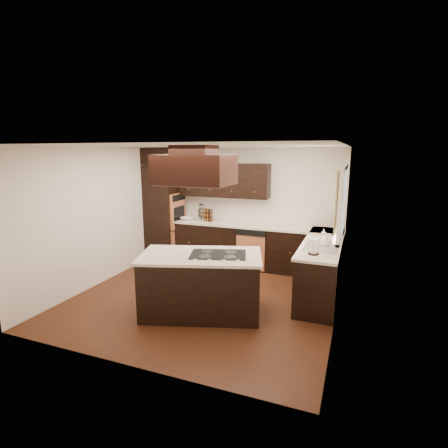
{
  "coord_description": "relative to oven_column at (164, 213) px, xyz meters",
  "views": [
    {
      "loc": [
        2.29,
        -5.06,
        2.42
      ],
      "look_at": [
        0.1,
        0.6,
        1.15
      ],
      "focal_mm": 28.0,
      "sensor_mm": 36.0,
      "label": 1
    }
  ],
  "objects": [
    {
      "name": "wall_front",
      "position": [
        1.78,
        -3.81,
        0.19
      ],
      "size": [
        4.2,
        0.02,
        2.5
      ],
      "primitive_type": "cube",
      "color": "white",
      "rests_on": "ground"
    },
    {
      "name": "window_frame",
      "position": [
        3.85,
        -1.16,
        0.59
      ],
      "size": [
        0.06,
        1.32,
        1.12
      ],
      "primitive_type": "cube",
      "color": "white",
      "rests_on": "wall_right"
    },
    {
      "name": "countertop_right",
      "position": [
        3.56,
        -0.8,
        -0.16
      ],
      "size": [
        0.63,
        2.4,
        0.04
      ],
      "primitive_type": "cube",
      "color": "#F3E2C8",
      "rests_on": "base_cabinets_right"
    },
    {
      "name": "blender_base",
      "position": [
        0.91,
        0.02,
        -0.09
      ],
      "size": [
        0.15,
        0.15,
        0.1
      ],
      "primitive_type": "cylinder",
      "color": "silver",
      "rests_on": "countertop_back"
    },
    {
      "name": "floor",
      "position": [
        1.78,
        -1.71,
        -1.07
      ],
      "size": [
        4.2,
        4.2,
        0.02
      ],
      "primitive_type": "cube",
      "color": "#592C16",
      "rests_on": "ground"
    },
    {
      "name": "ceiling",
      "position": [
        1.78,
        -1.71,
        1.45
      ],
      "size": [
        4.2,
        4.2,
        0.02
      ],
      "primitive_type": "cube",
      "color": "silver",
      "rests_on": "ground"
    },
    {
      "name": "oven_column",
      "position": [
        0.0,
        0.0,
        0.0
      ],
      "size": [
        0.65,
        0.75,
        2.12
      ],
      "primitive_type": "cube",
      "color": "black",
      "rests_on": "floor"
    },
    {
      "name": "base_cabinets_right",
      "position": [
        3.58,
        -0.8,
        -0.62
      ],
      "size": [
        0.6,
        2.4,
        0.88
      ],
      "primitive_type": "cube",
      "color": "black",
      "rests_on": "floor"
    },
    {
      "name": "hood_duct",
      "position": [
        1.88,
        -2.25,
        1.38
      ],
      "size": [
        0.55,
        0.5,
        0.13
      ],
      "primitive_type": "cube",
      "color": "black",
      "rests_on": "ceiling"
    },
    {
      "name": "range_hood",
      "position": [
        1.88,
        -2.25,
        1.1
      ],
      "size": [
        1.05,
        0.72,
        0.42
      ],
      "primitive_type": "cube",
      "color": "black",
      "rests_on": "ceiling"
    },
    {
      "name": "wall_right",
      "position": [
        3.88,
        -1.71,
        0.19
      ],
      "size": [
        0.02,
        4.2,
        2.5
      ],
      "primitive_type": "cube",
      "color": "white",
      "rests_on": "ground"
    },
    {
      "name": "mixing_bowl",
      "position": [
        0.55,
        0.03,
        -0.11
      ],
      "size": [
        0.3,
        0.3,
        0.07
      ],
      "primitive_type": "imported",
      "rotation": [
        0.0,
        0.0,
        -0.14
      ],
      "color": "white",
      "rests_on": "countertop_back"
    },
    {
      "name": "cooktop",
      "position": [
        2.2,
        -2.18,
        -0.13
      ],
      "size": [
        0.94,
        0.76,
        0.01
      ],
      "primitive_type": "cube",
      "rotation": [
        0.0,
        0.0,
        0.31
      ],
      "color": "black",
      "rests_on": "island_top"
    },
    {
      "name": "countertop_back",
      "position": [
        1.81,
        0.08,
        -0.16
      ],
      "size": [
        2.93,
        0.63,
        0.04
      ],
      "primitive_type": "cube",
      "color": "#F3E2C8",
      "rests_on": "base_cabinets_back"
    },
    {
      "name": "sink_rim",
      "position": [
        3.58,
        -1.16,
        -0.14
      ],
      "size": [
        0.52,
        0.84,
        0.01
      ],
      "primitive_type": "cube",
      "color": "silver",
      "rests_on": "countertop_right"
    },
    {
      "name": "blender_pitcher",
      "position": [
        0.91,
        0.02,
        0.09
      ],
      "size": [
        0.13,
        0.13,
        0.26
      ],
      "primitive_type": "cone",
      "color": "silver",
      "rests_on": "blender_base"
    },
    {
      "name": "curtain_right",
      "position": [
        3.79,
        -0.74,
        0.64
      ],
      "size": [
        0.02,
        0.34,
        0.9
      ],
      "primitive_type": "cube",
      "color": "beige",
      "rests_on": "wall_right"
    },
    {
      "name": "island_top",
      "position": [
        1.95,
        -2.26,
        -0.16
      ],
      "size": [
        2.0,
        1.49,
        0.04
      ],
      "primitive_type": "cube",
      "rotation": [
        0.0,
        0.0,
        0.31
      ],
      "color": "#F3E2C8",
      "rests_on": "island"
    },
    {
      "name": "wall_left",
      "position": [
        -0.33,
        -1.71,
        0.19
      ],
      "size": [
        0.02,
        4.2,
        2.5
      ],
      "primitive_type": "cube",
      "color": "white",
      "rests_on": "ground"
    },
    {
      "name": "base_cabinets_back",
      "position": [
        1.81,
        0.09,
        -0.62
      ],
      "size": [
        2.93,
        0.6,
        0.88
      ],
      "primitive_type": "cube",
      "color": "black",
      "rests_on": "floor"
    },
    {
      "name": "window_pane",
      "position": [
        3.87,
        -1.16,
        0.59
      ],
      "size": [
        0.0,
        1.2,
        1.0
      ],
      "primitive_type": "cube",
      "color": "white",
      "rests_on": "wall_right"
    },
    {
      "name": "upper_cabinets",
      "position": [
        1.34,
        0.23,
        0.75
      ],
      "size": [
        2.0,
        0.34,
        0.72
      ],
      "primitive_type": "cube",
      "color": "black",
      "rests_on": "wall_back"
    },
    {
      "name": "wall_oven_face",
      "position": [
        0.35,
        0.0,
        0.06
      ],
      "size": [
        0.05,
        0.62,
        0.78
      ],
      "primitive_type": "cube",
      "color": "#DA7B4B",
      "rests_on": "oven_column"
    },
    {
      "name": "dishwasher_front",
      "position": [
        2.1,
        -0.2,
        -0.66
      ],
      "size": [
        0.6,
        0.05,
        0.72
      ],
      "primitive_type": "cube",
      "color": "#DA7B4B",
      "rests_on": "floor"
    },
    {
      "name": "paper_towel",
      "position": [
        3.51,
        -1.66,
        -0.02
      ],
      "size": [
        0.13,
        0.13,
        0.23
      ],
      "primitive_type": "cylinder",
      "rotation": [
        0.0,
        0.0,
        -0.25
      ],
      "color": "white",
      "rests_on": "countertop_right"
    },
    {
      "name": "soap_bottle",
      "position": [
        3.55,
        -0.63,
        -0.05
      ],
      "size": [
        0.09,
        0.09,
        0.17
      ],
      "primitive_type": "imported",
      "rotation": [
        0.0,
        0.0,
        0.16
      ],
      "color": "white",
      "rests_on": "countertop_right"
    },
    {
      "name": "wall_back",
      "position": [
        1.78,
        0.4,
        0.19
      ],
      "size": [
        4.2,
        0.02,
        2.5
      ],
      "primitive_type": "cube",
      "color": "white",
      "rests_on": "ground"
    },
    {
      "name": "island",
      "position": [
        1.95,
        -2.26,
        -0.62
      ],
      "size": [
        1.92,
        1.42,
        0.88
      ],
      "primitive_type": "cube",
      "rotation": [
        0.0,
        0.0,
        0.31
      ],
      "color": "black",
      "rests_on": "floor"
    },
    {
      "name": "curtain_left",
      "position": [
        3.79,
        -1.57,
        0.64
      ],
      "size": [
        0.02,
        0.34,
        0.9
      ],
      "primitive_type": "cube",
      "color": "beige",
      "rests_on": "wall_right"
    },
    {
      "name": "spice_rack",
      "position": [
        0.98,
        0.1,
        -0.0
      ],
      "size": [
        0.33,
        0.17,
        0.27
      ],
      "primitive_type": "cube",
      "rotation": [
        0.0,
        0.0,
        -0.29
      ],
      "color": "black",
      "rests_on": "countertop_back"
    }
  ]
}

